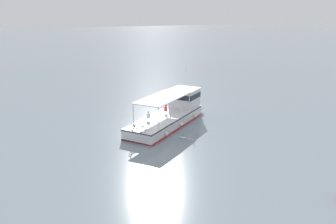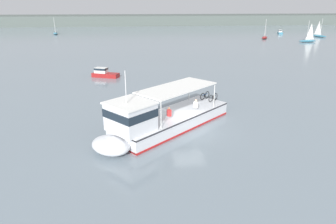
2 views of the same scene
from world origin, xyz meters
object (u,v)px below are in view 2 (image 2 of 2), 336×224
(ferry_main, at_px, (159,120))
(sailboat_far_left, at_px, (308,40))
(motorboat_horizon_west, at_px, (280,32))
(sailboat_near_starboard, at_px, (319,35))
(sailboat_off_bow, at_px, (265,37))
(motorboat_off_stern, at_px, (104,73))
(sailboat_near_port, at_px, (55,33))

(ferry_main, xyz_separation_m, sailboat_far_left, (43.95, 53.86, -0.47))
(ferry_main, bearing_deg, motorboat_horizon_west, 58.19)
(sailboat_near_starboard, distance_m, motorboat_horizon_west, 13.21)
(sailboat_off_bow, distance_m, sailboat_far_left, 12.13)
(sailboat_far_left, distance_m, motorboat_off_stern, 60.40)
(ferry_main, bearing_deg, motorboat_off_stern, 106.38)
(ferry_main, height_order, sailboat_far_left, sailboat_far_left)
(motorboat_horizon_west, bearing_deg, sailboat_near_starboard, -59.10)
(sailboat_off_bow, bearing_deg, ferry_main, -119.84)
(sailboat_off_bow, relative_size, motorboat_off_stern, 1.41)
(motorboat_horizon_west, height_order, sailboat_far_left, sailboat_far_left)
(sailboat_off_bow, xyz_separation_m, sailboat_far_left, (7.66, -9.40, 0.00))
(ferry_main, distance_m, sailboat_far_left, 69.52)
(sailboat_near_port, height_order, sailboat_far_left, same)
(motorboat_off_stern, bearing_deg, sailboat_far_left, 34.63)
(sailboat_near_starboard, xyz_separation_m, motorboat_off_stern, (-60.32, -46.18, 0.00))
(sailboat_near_starboard, distance_m, sailboat_near_port, 83.31)
(sailboat_off_bow, xyz_separation_m, motorboat_horizon_west, (11.50, 13.80, 0.00))
(ferry_main, relative_size, motorboat_horizon_west, 3.05)
(sailboat_near_port, bearing_deg, sailboat_near_starboard, -12.76)
(motorboat_horizon_west, bearing_deg, sailboat_far_left, -99.40)
(ferry_main, height_order, motorboat_off_stern, ferry_main)
(sailboat_near_starboard, xyz_separation_m, motorboat_horizon_west, (-6.78, 11.34, 0.00))
(sailboat_near_port, bearing_deg, sailboat_off_bow, -18.33)
(motorboat_horizon_west, distance_m, sailboat_far_left, 23.52)
(sailboat_near_starboard, distance_m, motorboat_off_stern, 75.97)
(sailboat_near_starboard, bearing_deg, sailboat_off_bow, -172.32)
(sailboat_near_port, xyz_separation_m, motorboat_off_stern, (20.93, -64.59, 0.00))
(motorboat_horizon_west, xyz_separation_m, motorboat_off_stern, (-53.54, -57.52, 0.00))
(sailboat_near_port, bearing_deg, sailboat_far_left, -23.20)
(sailboat_off_bow, relative_size, sailboat_far_left, 1.00)
(sailboat_near_port, height_order, motorboat_horizon_west, sailboat_near_port)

